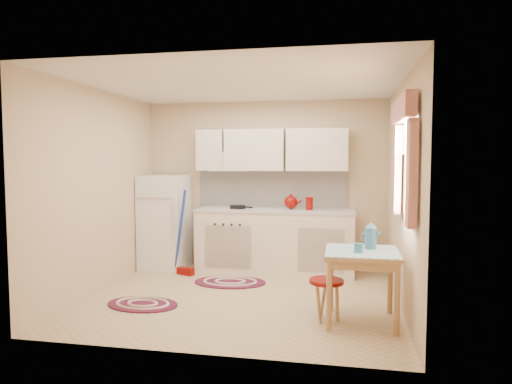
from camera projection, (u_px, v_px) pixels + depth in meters
room_shell at (258, 163)px, 5.49m from camera, size 3.64×3.60×2.52m
fridge at (165, 222)px, 6.84m from camera, size 0.65×0.60×1.40m
broom at (185, 233)px, 6.42m from camera, size 0.30×0.21×1.20m
base_cabinets at (275, 242)px, 6.60m from camera, size 2.25×0.60×0.88m
countertop at (275, 210)px, 6.57m from camera, size 2.27×0.62×0.04m
frying_pan at (238, 207)px, 6.62m from camera, size 0.29×0.29×0.05m
red_kettle at (291, 202)px, 6.52m from camera, size 0.22×0.20×0.21m
red_canister at (309, 204)px, 6.47m from camera, size 0.10×0.10×0.16m
table at (361, 287)px, 4.57m from camera, size 0.72×0.72×0.72m
stool at (326, 300)px, 4.63m from camera, size 0.44×0.44×0.42m
coffee_pot at (371, 235)px, 4.63m from camera, size 0.18×0.17×0.29m
mug at (358, 248)px, 4.45m from camera, size 0.09×0.09×0.10m
rug_center at (230, 282)px, 6.05m from camera, size 0.99×0.69×0.02m
rug_left at (143, 304)px, 5.12m from camera, size 0.88×0.63×0.02m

